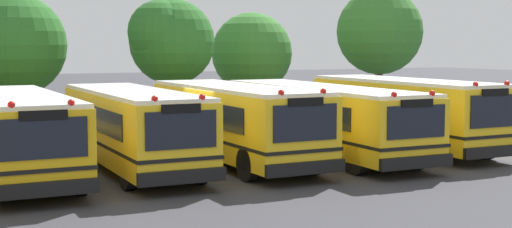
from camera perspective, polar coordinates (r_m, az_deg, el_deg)
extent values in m
plane|color=#38383D|center=(24.03, -5.63, -4.06)|extent=(160.00, 160.00, 0.00)
cube|color=yellow|center=(22.72, -18.24, -1.36)|extent=(2.63, 9.61, 2.05)
cube|color=white|center=(22.63, -18.32, 1.36)|extent=(2.58, 9.42, 0.12)
cube|color=black|center=(18.09, -16.14, -5.68)|extent=(2.57, 0.19, 0.36)
cube|color=black|center=(17.95, -16.27, -1.86)|extent=(2.06, 0.08, 0.98)
cube|color=black|center=(23.18, -15.23, -0.34)|extent=(0.13, 7.47, 0.74)
cube|color=black|center=(22.77, -18.21, -2.38)|extent=(2.66, 9.71, 0.10)
sphere|color=red|center=(18.16, -14.27, 0.86)|extent=(0.18, 0.18, 0.18)
sphere|color=red|center=(17.94, -18.60, 0.69)|extent=(0.18, 0.18, 0.18)
cube|color=black|center=(17.88, -16.31, -0.10)|extent=(1.13, 0.09, 0.24)
cylinder|color=black|center=(19.72, -13.64, -4.80)|extent=(0.29, 1.00, 1.00)
cylinder|color=black|center=(25.93, -16.59, -2.45)|extent=(0.29, 1.00, 1.00)
cube|color=yellow|center=(23.35, -9.67, -0.97)|extent=(2.50, 9.20, 2.06)
cube|color=white|center=(23.26, -9.72, 1.71)|extent=(2.45, 9.01, 0.12)
cube|color=black|center=(19.08, -5.79, -4.92)|extent=(2.42, 0.19, 0.36)
cube|color=black|center=(18.95, -5.87, -1.26)|extent=(1.94, 0.09, 0.99)
cube|color=black|center=(23.96, -7.11, 0.02)|extent=(0.14, 7.15, 0.74)
cube|color=black|center=(23.31, -12.74, -0.22)|extent=(0.14, 7.15, 0.74)
cube|color=black|center=(23.40, -9.66, -1.97)|extent=(2.52, 9.29, 0.10)
sphere|color=red|center=(19.26, -4.24, 1.32)|extent=(0.18, 0.18, 0.18)
sphere|color=red|center=(18.83, -7.94, 1.18)|extent=(0.18, 0.18, 0.18)
cube|color=black|center=(18.89, -5.88, 0.43)|extent=(1.07, 0.09, 0.24)
cylinder|color=black|center=(20.81, -4.44, -4.14)|extent=(0.29, 1.00, 1.00)
cylinder|color=black|center=(20.16, -10.01, -4.51)|extent=(0.29, 1.00, 1.00)
cylinder|color=black|center=(26.40, -9.11, -2.16)|extent=(0.29, 1.00, 1.00)
cylinder|color=black|center=(25.89, -13.56, -2.39)|extent=(0.29, 1.00, 1.00)
cube|color=yellow|center=(24.36, -1.70, -0.55)|extent=(2.54, 9.28, 2.13)
cube|color=white|center=(24.27, -1.71, 2.10)|extent=(2.49, 9.10, 0.12)
cube|color=black|center=(20.36, 3.94, -4.26)|extent=(2.52, 0.18, 0.36)
cube|color=black|center=(20.23, 3.89, -0.69)|extent=(2.03, 0.07, 1.02)
cube|color=black|center=(25.15, 0.60, 0.42)|extent=(0.09, 7.23, 0.77)
cube|color=black|center=(24.10, -4.71, 0.19)|extent=(0.09, 7.23, 0.77)
cube|color=black|center=(24.41, -1.70, -1.54)|extent=(2.56, 9.38, 0.10)
sphere|color=red|center=(20.65, 5.29, 1.77)|extent=(0.18, 0.18, 0.18)
sphere|color=red|center=(19.97, 1.98, 1.67)|extent=(0.18, 0.18, 0.18)
cube|color=black|center=(20.17, 3.92, 0.95)|extent=(1.11, 0.09, 0.24)
cylinder|color=black|center=(22.16, 4.43, -3.55)|extent=(0.29, 1.00, 1.00)
cylinder|color=black|center=(21.13, -0.67, -3.97)|extent=(0.29, 1.00, 1.00)
cylinder|color=black|center=(27.48, -2.13, -1.79)|extent=(0.29, 1.00, 1.00)
cylinder|color=black|center=(26.65, -6.42, -2.05)|extent=(0.29, 1.00, 1.00)
cube|color=yellow|center=(26.38, 4.99, -0.24)|extent=(2.72, 11.21, 2.01)
cube|color=white|center=(26.30, 5.01, 2.07)|extent=(2.67, 10.99, 0.12)
cube|color=black|center=(21.83, 12.46, -3.72)|extent=(2.55, 0.21, 0.36)
cube|color=black|center=(21.71, 12.45, -0.60)|extent=(2.05, 0.10, 0.97)
cube|color=black|center=(27.26, 6.98, 0.60)|extent=(0.22, 8.71, 0.72)
cube|color=black|center=(26.00, 2.25, 0.41)|extent=(0.22, 8.71, 0.72)
cube|color=black|center=(26.42, 4.99, -1.11)|extent=(2.75, 11.32, 0.10)
sphere|color=red|center=(22.20, 13.62, 1.59)|extent=(0.18, 0.18, 0.18)
sphere|color=red|center=(21.37, 10.76, 1.50)|extent=(0.18, 0.18, 0.18)
cube|color=black|center=(21.65, 12.49, 0.83)|extent=(1.12, 0.10, 0.24)
cylinder|color=black|center=(23.65, 12.41, -3.09)|extent=(0.30, 1.01, 1.00)
cylinder|color=black|center=(22.38, 7.91, -3.50)|extent=(0.30, 1.01, 1.00)
cylinder|color=black|center=(30.29, 3.20, -1.13)|extent=(0.30, 1.01, 1.00)
cylinder|color=black|center=(29.31, -0.62, -1.34)|extent=(0.30, 1.01, 1.00)
cube|color=yellow|center=(28.04, 11.52, 0.19)|extent=(2.44, 9.22, 2.19)
cube|color=white|center=(27.96, 11.56, 2.55)|extent=(2.39, 9.04, 0.12)
cube|color=black|center=(24.64, 18.16, -2.83)|extent=(2.48, 0.16, 0.36)
cube|color=black|center=(24.53, 18.17, 0.22)|extent=(1.99, 0.06, 1.05)
cube|color=black|center=(29.02, 13.10, 1.03)|extent=(0.05, 7.19, 0.79)
cube|color=black|center=(27.52, 9.11, 0.87)|extent=(0.05, 7.19, 0.79)
cube|color=black|center=(28.09, 11.50, -0.70)|extent=(2.47, 9.32, 0.10)
sphere|color=red|center=(25.06, 19.05, 2.28)|extent=(0.18, 0.18, 0.18)
sphere|color=red|center=(24.13, 16.81, 2.23)|extent=(0.18, 0.18, 0.18)
cube|color=black|center=(24.48, 18.23, 1.63)|extent=(1.09, 0.08, 0.24)
cylinder|color=black|center=(26.43, 17.60, -2.33)|extent=(0.28, 1.00, 1.00)
cylinder|color=black|center=(25.00, 14.03, -2.67)|extent=(0.28, 1.00, 1.00)
cylinder|color=black|center=(31.02, 9.88, -1.05)|extent=(0.28, 1.00, 1.00)
cylinder|color=black|center=(29.80, 6.54, -1.26)|extent=(0.28, 1.00, 1.00)
cylinder|color=#4C3823|center=(32.20, -18.26, 0.19)|extent=(0.29, 0.29, 2.33)
sphere|color=#286623|center=(32.08, -18.41, 5.15)|extent=(4.32, 4.32, 4.32)
sphere|color=#286623|center=(31.97, -17.81, 4.87)|extent=(2.49, 2.49, 2.49)
cylinder|color=#4C3823|center=(32.75, -6.53, 0.81)|extent=(0.38, 0.38, 2.67)
sphere|color=#286623|center=(32.64, -6.58, 5.65)|extent=(3.80, 3.80, 3.80)
sphere|color=#286623|center=(32.20, -7.54, 6.39)|extent=(2.80, 2.80, 2.80)
cylinder|color=#4C3823|center=(36.99, -0.34, 0.86)|extent=(0.29, 0.29, 2.02)
sphere|color=#387A2D|center=(36.88, -0.34, 4.81)|extent=(4.08, 4.08, 4.08)
sphere|color=#387A2D|center=(36.63, 0.16, 5.32)|extent=(2.45, 2.45, 2.45)
cylinder|color=#4C3823|center=(38.62, 9.58, 1.69)|extent=(0.40, 0.40, 2.98)
sphere|color=#387A2D|center=(38.55, 9.66, 6.38)|extent=(4.46, 4.46, 4.46)
sphere|color=#387A2D|center=(38.96, 9.95, 6.29)|extent=(2.69, 2.69, 2.69)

